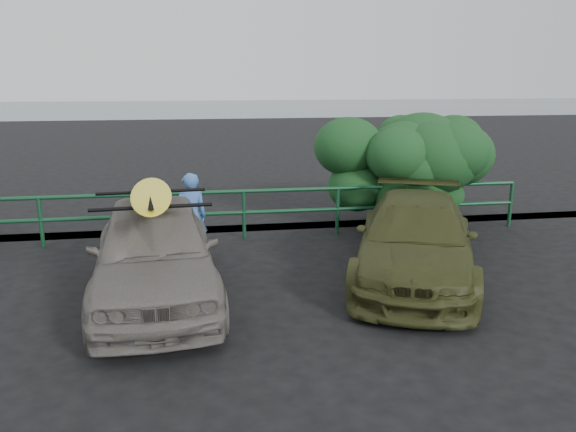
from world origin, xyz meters
name	(u,v)px	position (x,y,z in m)	size (l,w,h in m)	color
ground	(198,354)	(0.00, 0.00, 0.00)	(80.00, 80.00, 0.00)	black
ocean	(194,107)	(0.00, 60.00, 0.00)	(200.00, 200.00, 0.00)	slate
guardrail	(195,216)	(0.00, 5.00, 0.52)	(14.00, 0.08, 1.04)	#144829
shrub_right	(419,174)	(5.00, 5.50, 1.16)	(3.20, 2.40, 2.33)	#1A481F
sedan	(154,251)	(-0.60, 1.92, 0.76)	(1.80, 4.47, 1.52)	slate
olive_vehicle	(415,239)	(3.61, 2.16, 0.67)	(1.87, 4.61, 1.34)	#3C411C
man	(191,217)	(-0.07, 3.72, 0.81)	(0.59, 0.39, 1.63)	#4273C8
roof_rack	(151,199)	(-0.60, 1.92, 1.55)	(1.65, 1.16, 0.06)	black
surfboard	(151,194)	(-0.60, 1.92, 1.62)	(0.59, 2.83, 0.08)	yellow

